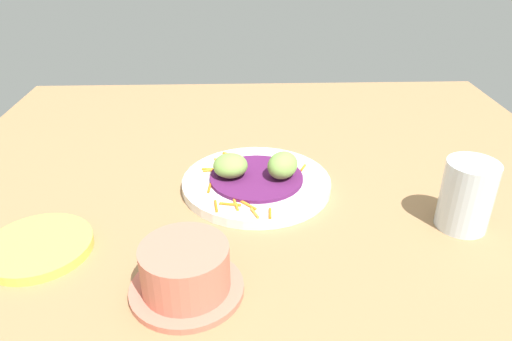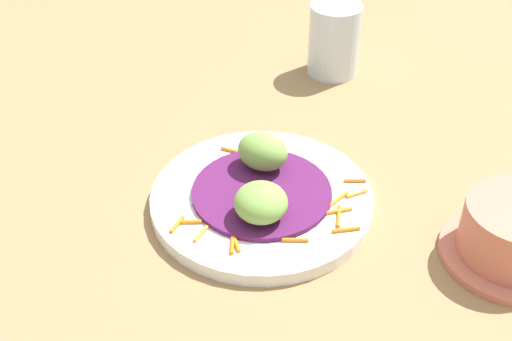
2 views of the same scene
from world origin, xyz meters
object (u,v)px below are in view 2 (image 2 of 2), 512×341
guac_scoop_center (263,151)px  water_glass (334,39)px  guac_scoop_left (261,202)px  main_plate (262,200)px

guac_scoop_center → water_glass: size_ratio=0.57×
guac_scoop_center → water_glass: water_glass is taller
guac_scoop_left → water_glass: size_ratio=0.55×
guac_scoop_center → guac_scoop_left: bearing=-94.6°
main_plate → guac_scoop_center: 5.25cm
main_plate → guac_scoop_center: size_ratio=4.19×
guac_scoop_center → main_plate: bearing=-94.6°
main_plate → guac_scoop_center: guac_scoop_center is taller
main_plate → water_glass: water_glass is taller
water_glass → main_plate: bearing=-112.1°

